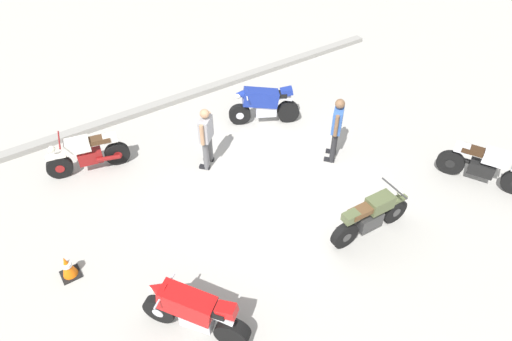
{
  "coord_description": "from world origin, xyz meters",
  "views": [
    {
      "loc": [
        -4.76,
        -6.1,
        7.18
      ],
      "look_at": [
        -0.7,
        -0.04,
        0.75
      ],
      "focal_mm": 30.97,
      "sensor_mm": 36.0,
      "label": 1
    }
  ],
  "objects_px": {
    "motorcycle_olive_vintage": "(371,216)",
    "motorcycle_silver_cruiser": "(485,165)",
    "motorcycle_red_sportbike": "(193,311)",
    "traffic_cone": "(67,267)",
    "person_in_gray_shirt": "(206,135)",
    "person_in_blue_shirt": "(337,126)",
    "motorcycle_cream_vintage": "(88,154)",
    "motorcycle_blue_sportbike": "(264,104)"
  },
  "relations": [
    {
      "from": "motorcycle_blue_sportbike",
      "to": "person_in_gray_shirt",
      "type": "distance_m",
      "value": 2.33
    },
    {
      "from": "motorcycle_olive_vintage",
      "to": "motorcycle_silver_cruiser",
      "type": "bearing_deg",
      "value": -2.58
    },
    {
      "from": "motorcycle_cream_vintage",
      "to": "motorcycle_silver_cruiser",
      "type": "bearing_deg",
      "value": 155.17
    },
    {
      "from": "motorcycle_blue_sportbike",
      "to": "person_in_blue_shirt",
      "type": "relative_size",
      "value": 1.06
    },
    {
      "from": "motorcycle_olive_vintage",
      "to": "traffic_cone",
      "type": "bearing_deg",
      "value": 159.75
    },
    {
      "from": "person_in_gray_shirt",
      "to": "motorcycle_cream_vintage",
      "type": "bearing_deg",
      "value": 17.35
    },
    {
      "from": "person_in_gray_shirt",
      "to": "person_in_blue_shirt",
      "type": "xyz_separation_m",
      "value": [
        2.75,
        -1.49,
        0.06
      ]
    },
    {
      "from": "motorcycle_olive_vintage",
      "to": "motorcycle_silver_cruiser",
      "type": "relative_size",
      "value": 1.02
    },
    {
      "from": "motorcycle_silver_cruiser",
      "to": "person_in_gray_shirt",
      "type": "height_order",
      "value": "person_in_gray_shirt"
    },
    {
      "from": "motorcycle_red_sportbike",
      "to": "person_in_blue_shirt",
      "type": "xyz_separation_m",
      "value": [
        5.11,
        2.26,
        0.39
      ]
    },
    {
      "from": "motorcycle_cream_vintage",
      "to": "person_in_gray_shirt",
      "type": "height_order",
      "value": "person_in_gray_shirt"
    },
    {
      "from": "motorcycle_blue_sportbike",
      "to": "motorcycle_cream_vintage",
      "type": "height_order",
      "value": "motorcycle_blue_sportbike"
    },
    {
      "from": "motorcycle_silver_cruiser",
      "to": "person_in_gray_shirt",
      "type": "distance_m",
      "value": 6.52
    },
    {
      "from": "motorcycle_cream_vintage",
      "to": "person_in_blue_shirt",
      "type": "relative_size",
      "value": 1.13
    },
    {
      "from": "motorcycle_blue_sportbike",
      "to": "motorcycle_silver_cruiser",
      "type": "distance_m",
      "value": 5.66
    },
    {
      "from": "person_in_blue_shirt",
      "to": "motorcycle_cream_vintage",
      "type": "bearing_deg",
      "value": 19.15
    },
    {
      "from": "person_in_blue_shirt",
      "to": "motorcycle_silver_cruiser",
      "type": "bearing_deg",
      "value": 179.17
    },
    {
      "from": "person_in_blue_shirt",
      "to": "traffic_cone",
      "type": "height_order",
      "value": "person_in_blue_shirt"
    },
    {
      "from": "motorcycle_red_sportbike",
      "to": "traffic_cone",
      "type": "distance_m",
      "value": 2.81
    },
    {
      "from": "motorcycle_red_sportbike",
      "to": "person_in_blue_shirt",
      "type": "bearing_deg",
      "value": -103.56
    },
    {
      "from": "motorcycle_red_sportbike",
      "to": "traffic_cone",
      "type": "height_order",
      "value": "motorcycle_red_sportbike"
    },
    {
      "from": "motorcycle_silver_cruiser",
      "to": "traffic_cone",
      "type": "xyz_separation_m",
      "value": [
        -8.86,
        2.75,
        -0.26
      ]
    },
    {
      "from": "motorcycle_red_sportbike",
      "to": "motorcycle_silver_cruiser",
      "type": "distance_m",
      "value": 7.39
    },
    {
      "from": "motorcycle_silver_cruiser",
      "to": "person_in_gray_shirt",
      "type": "xyz_separation_m",
      "value": [
        -5.02,
        4.14,
        0.4
      ]
    },
    {
      "from": "motorcycle_red_sportbike",
      "to": "motorcycle_silver_cruiser",
      "type": "relative_size",
      "value": 0.87
    },
    {
      "from": "person_in_gray_shirt",
      "to": "person_in_blue_shirt",
      "type": "relative_size",
      "value": 0.95
    },
    {
      "from": "motorcycle_olive_vintage",
      "to": "person_in_blue_shirt",
      "type": "bearing_deg",
      "value": 68.97
    },
    {
      "from": "traffic_cone",
      "to": "motorcycle_olive_vintage",
      "type": "bearing_deg",
      "value": -23.49
    },
    {
      "from": "motorcycle_olive_vintage",
      "to": "person_in_blue_shirt",
      "type": "relative_size",
      "value": 1.14
    },
    {
      "from": "traffic_cone",
      "to": "person_in_gray_shirt",
      "type": "bearing_deg",
      "value": 19.87
    },
    {
      "from": "motorcycle_cream_vintage",
      "to": "motorcycle_olive_vintage",
      "type": "bearing_deg",
      "value": 140.45
    },
    {
      "from": "motorcycle_olive_vintage",
      "to": "motorcycle_blue_sportbike",
      "type": "bearing_deg",
      "value": 87.37
    },
    {
      "from": "motorcycle_cream_vintage",
      "to": "person_in_gray_shirt",
      "type": "bearing_deg",
      "value": 161.65
    },
    {
      "from": "person_in_gray_shirt",
      "to": "traffic_cone",
      "type": "xyz_separation_m",
      "value": [
        -3.84,
        -1.39,
        -0.66
      ]
    },
    {
      "from": "motorcycle_olive_vintage",
      "to": "motorcycle_red_sportbike",
      "type": "relative_size",
      "value": 1.17
    },
    {
      "from": "motorcycle_cream_vintage",
      "to": "motorcycle_olive_vintage",
      "type": "height_order",
      "value": "same"
    },
    {
      "from": "motorcycle_olive_vintage",
      "to": "motorcycle_red_sportbike",
      "type": "bearing_deg",
      "value": -177.39
    },
    {
      "from": "traffic_cone",
      "to": "motorcycle_blue_sportbike",
      "type": "bearing_deg",
      "value": 19.65
    },
    {
      "from": "motorcycle_cream_vintage",
      "to": "person_in_gray_shirt",
      "type": "relative_size",
      "value": 1.19
    },
    {
      "from": "person_in_gray_shirt",
      "to": "traffic_cone",
      "type": "distance_m",
      "value": 4.14
    },
    {
      "from": "person_in_gray_shirt",
      "to": "motorcycle_olive_vintage",
      "type": "bearing_deg",
      "value": 161.74
    },
    {
      "from": "traffic_cone",
      "to": "motorcycle_silver_cruiser",
      "type": "bearing_deg",
      "value": -17.24
    }
  ]
}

